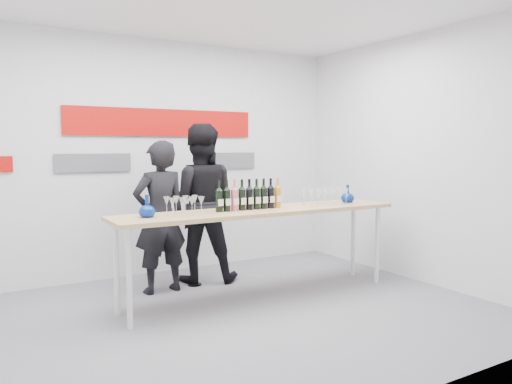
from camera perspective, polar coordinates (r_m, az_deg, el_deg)
ground at (r=5.05m, az=-1.98°, el=-13.79°), size 5.00×5.00×0.00m
back_wall at (r=6.60m, az=-10.51°, el=3.88°), size 5.00×0.04×3.00m
signage at (r=6.55m, az=-10.92°, el=6.54°), size 3.38×0.02×0.79m
tasting_table at (r=5.39m, az=0.55°, el=-2.76°), size 3.24×0.67×0.97m
wine_bottles at (r=5.33m, az=-0.77°, el=-0.27°), size 0.80×0.08×0.33m
decanter_left at (r=4.88m, az=-12.36°, el=-1.58°), size 0.16×0.16×0.21m
decanter_right at (r=6.13m, az=10.43°, el=-0.17°), size 0.16×0.16×0.21m
glasses_left at (r=4.97m, az=-8.23°, el=-1.57°), size 0.37×0.23×0.18m
glasses_right at (r=5.87m, az=7.92°, el=-0.52°), size 0.57×0.23×0.18m
presenter_left at (r=5.70m, az=-10.92°, el=-2.83°), size 0.65×0.46×1.71m
presenter_right at (r=6.09m, az=-6.48°, el=-1.28°), size 1.15×1.05×1.92m
mic_stand at (r=5.97m, az=-7.08°, el=-6.50°), size 0.17×0.17×1.43m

